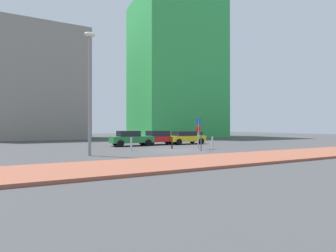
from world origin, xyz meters
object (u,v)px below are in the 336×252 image
object	(u,v)px
parked_car_red	(159,137)
street_lamp	(90,84)
parked_car_green	(131,138)
parking_meter	(201,139)
traffic_bollard_far	(131,144)
parked_car_yellow	(185,137)
traffic_bollard_mid	(172,143)
parking_sign_post	(198,129)
traffic_bollard_near	(212,142)

from	to	relation	value
parked_car_red	street_lamp	world-z (taller)	street_lamp
parked_car_green	parked_car_red	bearing A→B (deg)	8.49
parked_car_green	parking_meter	xyz separation A→B (m)	(3.17, -7.59, 0.20)
parked_car_red	traffic_bollard_far	size ratio (longest dim) A/B	4.05
parked_car_yellow	traffic_bollard_mid	world-z (taller)	parked_car_yellow
parked_car_green	street_lamp	bearing A→B (deg)	-125.93
traffic_bollard_far	parking_sign_post	bearing A→B (deg)	-9.81
parking_sign_post	traffic_bollard_far	distance (m)	5.76
traffic_bollard_near	traffic_bollard_far	bearing A→B (deg)	176.06
parked_car_red	parking_sign_post	bearing A→B (deg)	-83.62
street_lamp	traffic_bollard_mid	world-z (taller)	street_lamp
parked_car_green	street_lamp	size ratio (longest dim) A/B	0.52
traffic_bollard_near	traffic_bollard_far	world-z (taller)	traffic_bollard_far
parked_car_green	parking_meter	distance (m)	8.22
parked_car_green	parking_meter	size ratio (longest dim) A/B	2.78
parking_meter	street_lamp	bearing A→B (deg)	175.36
parking_meter	traffic_bollard_far	size ratio (longest dim) A/B	1.43
parking_meter	traffic_bollard_far	distance (m)	5.44
parked_car_yellow	traffic_bollard_mid	distance (m)	6.10
parked_car_green	parked_car_yellow	size ratio (longest dim) A/B	0.99
parked_car_yellow	traffic_bollard_mid	xyz separation A→B (m)	(-4.03, -4.58, -0.24)
parked_car_yellow	street_lamp	bearing A→B (deg)	-148.45
traffic_bollard_near	parked_car_yellow	bearing A→B (deg)	85.39
street_lamp	traffic_bollard_far	world-z (taller)	street_lamp
parked_car_green	traffic_bollard_far	size ratio (longest dim) A/B	3.97
street_lamp	traffic_bollard_far	size ratio (longest dim) A/B	7.59
traffic_bollard_far	street_lamp	bearing A→B (deg)	-150.79
parked_car_red	traffic_bollard_mid	xyz separation A→B (m)	(-1.07, -5.09, -0.25)
parked_car_green	parking_sign_post	size ratio (longest dim) A/B	1.59
traffic_bollard_far	traffic_bollard_near	bearing A→B (deg)	-3.94
street_lamp	parked_car_green	bearing A→B (deg)	54.07
parked_car_green	traffic_bollard_mid	world-z (taller)	parked_car_green
parked_car_green	parked_car_yellow	distance (m)	6.21
parking_meter	traffic_bollard_mid	bearing A→B (deg)	108.34
parked_car_red	traffic_bollard_near	xyz separation A→B (m)	(2.51, -6.00, -0.25)
parking_meter	street_lamp	world-z (taller)	street_lamp
parking_meter	traffic_bollard_mid	world-z (taller)	parking_meter
parked_car_yellow	street_lamp	xyz separation A→B (m)	(-11.23, -6.89, 3.89)
parked_car_yellow	traffic_bollard_far	distance (m)	9.26
parking_sign_post	parking_meter	world-z (taller)	parking_sign_post
parked_car_green	parking_sign_post	world-z (taller)	parking_sign_post
parking_meter	traffic_bollard_near	distance (m)	3.35
parked_car_yellow	parking_meter	distance (m)	8.15
parking_meter	parked_car_red	bearing A→B (deg)	89.40
parked_car_yellow	parking_meter	size ratio (longest dim) A/B	2.79
parking_meter	street_lamp	xyz separation A→B (m)	(-8.19, 0.66, 3.67)
traffic_bollard_near	traffic_bollard_mid	bearing A→B (deg)	165.77
traffic_bollard_mid	parking_sign_post	bearing A→B (deg)	-37.27
parked_car_red	traffic_bollard_near	bearing A→B (deg)	-67.28
parked_car_green	parked_car_red	world-z (taller)	parked_car_green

